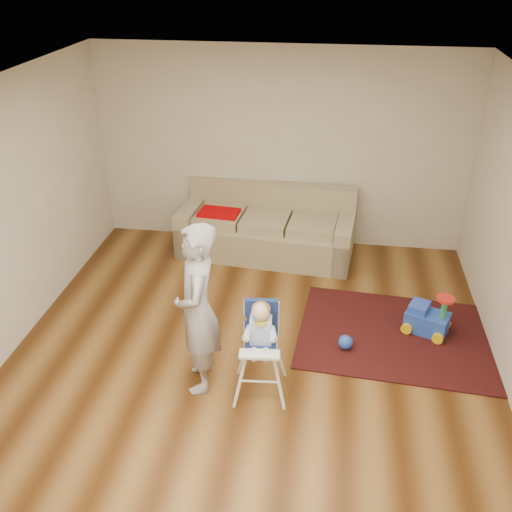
# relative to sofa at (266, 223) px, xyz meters

# --- Properties ---
(ground) EXTENTS (5.50, 5.50, 0.00)m
(ground) POSITION_rel_sofa_xyz_m (0.14, -2.30, -0.45)
(ground) COLOR #45260D
(ground) RESTS_ON ground
(room_envelope) EXTENTS (5.04, 5.52, 2.72)m
(room_envelope) POSITION_rel_sofa_xyz_m (0.14, -1.77, 1.42)
(room_envelope) COLOR beige
(room_envelope) RESTS_ON ground
(sofa) EXTENTS (2.41, 1.16, 0.90)m
(sofa) POSITION_rel_sofa_xyz_m (0.00, 0.00, 0.00)
(sofa) COLOR gray
(sofa) RESTS_ON ground
(side_table) EXTENTS (0.49, 0.49, 0.49)m
(side_table) POSITION_rel_sofa_xyz_m (-0.93, 0.25, -0.21)
(side_table) COLOR black
(side_table) RESTS_ON ground
(area_rug) EXTENTS (2.21, 1.72, 0.02)m
(area_rug) POSITION_rel_sofa_xyz_m (1.67, -1.69, -0.44)
(area_rug) COLOR black
(area_rug) RESTS_ON ground
(ride_on_toy) EXTENTS (0.54, 0.47, 0.49)m
(ride_on_toy) POSITION_rel_sofa_xyz_m (1.99, -1.56, -0.19)
(ride_on_toy) COLOR blue
(ride_on_toy) RESTS_ON area_rug
(toy_ball) EXTENTS (0.15, 0.15, 0.15)m
(toy_ball) POSITION_rel_sofa_xyz_m (1.11, -2.00, -0.36)
(toy_ball) COLOR blue
(toy_ball) RESTS_ON area_rug
(high_chair) EXTENTS (0.51, 0.51, 1.01)m
(high_chair) POSITION_rel_sofa_xyz_m (0.30, -2.76, 0.04)
(high_chair) COLOR white
(high_chair) RESTS_ON ground
(adult) EXTENTS (0.53, 0.69, 1.71)m
(adult) POSITION_rel_sofa_xyz_m (-0.29, -2.71, 0.40)
(adult) COLOR #9A9A9D
(adult) RESTS_ON ground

